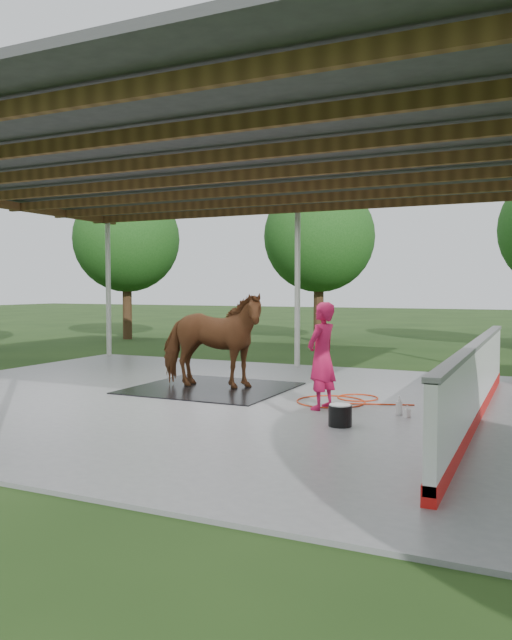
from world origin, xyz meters
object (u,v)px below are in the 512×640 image
at_px(dasher_board, 477,383).
at_px(horse, 211,340).
at_px(handler, 322,356).
at_px(wash_bucket, 340,415).

relative_size(dasher_board, horse, 3.74).
xyz_separation_m(horse, handler, (2.56, -1.02, -0.08)).
height_order(dasher_board, wash_bucket, dasher_board).
xyz_separation_m(dasher_board, horse, (-4.86, 0.86, 0.38)).
bearing_deg(handler, dasher_board, 107.21).
distance_m(dasher_board, handler, 2.33).
height_order(horse, handler, horse).
bearing_deg(wash_bucket, dasher_board, 35.50).
distance_m(horse, wash_bucket, 3.87).
bearing_deg(horse, wash_bucket, -131.71).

